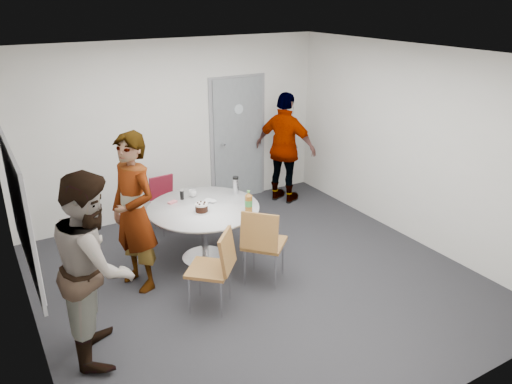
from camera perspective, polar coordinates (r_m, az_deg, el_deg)
floor at (r=6.28m, az=0.09°, el=-9.96°), size 5.00×5.00×0.00m
ceiling at (r=5.37m, az=0.11°, el=15.31°), size 5.00×5.00×0.00m
wall_back at (r=7.85m, az=-9.31°, el=7.10°), size 5.00×0.00×5.00m
wall_left at (r=5.00m, az=-25.44°, el=-3.52°), size 0.00×5.00×5.00m
wall_right at (r=7.22m, az=17.50°, el=5.08°), size 0.00×5.00×5.00m
wall_front at (r=3.95m, az=19.14°, el=-9.28°), size 5.00×0.00×5.00m
door at (r=8.36m, az=-2.09°, el=5.98°), size 1.02×0.17×2.12m
whiteboard at (r=5.15m, az=-25.45°, el=-1.59°), size 0.04×1.90×1.25m
table at (r=6.49m, az=-5.79°, el=-2.50°), size 1.44×1.44×1.03m
chair_near_left at (r=5.50m, az=-4.45°, el=-8.05°), size 0.65×0.65×0.94m
chair_near_right at (r=5.91m, az=0.71°, el=-5.44°), size 0.68×0.68×0.98m
chair_far at (r=7.48m, az=-10.39°, el=-0.67°), size 0.41×0.44×0.81m
person_main at (r=5.91m, az=-13.77°, el=-2.33°), size 0.65×0.80×1.91m
person_left at (r=4.95m, az=-17.91°, el=-8.01°), size 0.93×1.07×1.87m
person_right at (r=8.25m, az=3.38°, el=5.00°), size 0.91×1.17×1.85m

